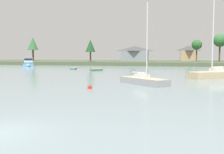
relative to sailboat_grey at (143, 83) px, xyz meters
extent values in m
cube|color=#4C563D|center=(-4.23, 85.68, 0.43)|extent=(232.61, 59.70, 1.31)
cube|color=gray|center=(0.01, -0.01, -0.10)|extent=(6.64, 6.44, 1.34)
cube|color=#CCB78E|center=(0.01, -0.01, 0.59)|extent=(6.15, 5.97, 0.04)
cube|color=silver|center=(-0.25, 0.24, 0.82)|extent=(2.07, 2.07, 0.43)
cylinder|color=silver|center=(0.42, -0.40, 5.11)|extent=(0.14, 0.14, 9.00)
cylinder|color=silver|center=(-0.61, 0.58, 1.13)|extent=(2.15, 2.04, 0.11)
cylinder|color=silver|center=(-0.61, 0.58, 1.18)|extent=(1.96, 1.87, 0.14)
cylinder|color=#999999|center=(1.46, -1.38, 5.08)|extent=(2.09, 1.98, 8.95)
cube|color=tan|center=(9.91, 11.00, -0.06)|extent=(8.71, 7.23, 1.80)
cube|color=#CCB78E|center=(9.91, 11.00, 0.86)|extent=(8.10, 6.68, 0.04)
cube|color=silver|center=(10.28, 11.26, 1.15)|extent=(2.51, 2.41, 0.54)
cylinder|color=silver|center=(9.33, 10.58, 7.32)|extent=(0.18, 0.18, 12.88)
cylinder|color=silver|center=(10.79, 11.63, 1.52)|extent=(3.00, 2.23, 0.14)
cylinder|color=silver|center=(10.79, 11.63, 1.57)|extent=(2.71, 2.01, 0.14)
cylinder|color=#999999|center=(7.87, 9.52, 7.30)|extent=(2.94, 2.13, 12.84)
cube|color=#669ECC|center=(-44.50, 46.92, 0.07)|extent=(7.10, 9.11, 2.03)
cone|color=#669ECC|center=(-42.35, 43.17, 0.07)|extent=(3.72, 3.54, 2.89)
cube|color=black|center=(-44.50, 46.92, 1.06)|extent=(7.30, 9.33, 0.05)
cube|color=silver|center=(-44.25, 46.49, 1.93)|extent=(3.95, 4.28, 1.69)
cube|color=#19232D|center=(-44.25, 46.49, 2.10)|extent=(4.03, 4.36, 0.61)
cube|color=beige|center=(-44.25, 46.49, 2.81)|extent=(4.51, 4.84, 0.06)
cylinder|color=silver|center=(-44.25, 46.49, 3.70)|extent=(0.03, 0.03, 1.73)
cube|color=#196B70|center=(-22.35, 32.46, -0.13)|extent=(1.65, 2.95, 0.41)
cube|color=#C6B289|center=(-22.35, 32.46, 0.07)|extent=(1.76, 3.07, 0.05)
cube|color=tan|center=(-22.35, 32.46, 0.03)|extent=(1.13, 0.23, 0.03)
cube|color=#236B3D|center=(-14.44, 27.52, -0.12)|extent=(2.79, 2.98, 0.49)
cube|color=#C6B289|center=(-14.44, 27.52, 0.13)|extent=(2.93, 3.13, 0.05)
cube|color=tan|center=(-14.44, 27.52, 0.09)|extent=(0.81, 0.72, 0.03)
sphere|color=#1E8C47|center=(7.90, 41.00, -0.14)|extent=(0.46, 0.46, 0.46)
torus|color=#333338|center=(7.90, 41.00, 0.13)|extent=(0.12, 0.12, 0.02)
sphere|color=red|center=(-5.22, -5.19, -0.13)|extent=(0.50, 0.50, 0.50)
torus|color=#333338|center=(-5.22, -5.19, 0.15)|extent=(0.12, 0.12, 0.02)
cylinder|color=brown|center=(20.85, 76.06, 4.61)|extent=(0.61, 0.61, 7.05)
sphere|color=#336B38|center=(20.85, 76.06, 9.27)|extent=(5.03, 5.03, 5.03)
cylinder|color=brown|center=(-59.61, 75.47, 5.10)|extent=(0.79, 0.79, 8.02)
cone|color=#336B38|center=(-59.61, 75.47, 8.96)|extent=(4.79, 4.79, 5.85)
cylinder|color=brown|center=(12.50, 78.42, 3.98)|extent=(0.54, 0.54, 5.79)
sphere|color=#2D602D|center=(12.50, 78.42, 7.80)|extent=(4.12, 4.12, 4.12)
cylinder|color=brown|center=(-26.93, 60.65, 4.09)|extent=(0.55, 0.55, 6.01)
cone|color=#1E4723|center=(-26.93, 60.65, 7.08)|extent=(3.75, 3.75, 4.59)
cube|color=tan|center=(10.28, 94.27, 3.40)|extent=(7.67, 8.84, 4.63)
pyramid|color=#47474C|center=(10.28, 94.27, 6.91)|extent=(8.28, 9.55, 2.40)
cube|color=gray|center=(-13.34, 82.04, 3.27)|extent=(11.34, 6.78, 4.37)
pyramid|color=#47474C|center=(-13.34, 82.04, 6.55)|extent=(12.25, 7.33, 2.19)
camera|label=1|loc=(3.60, -31.49, 3.29)|focal=41.23mm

